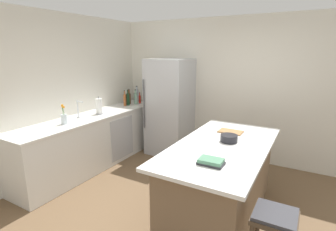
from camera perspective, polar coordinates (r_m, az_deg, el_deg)
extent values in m
plane|color=brown|center=(3.40, 3.44, -21.93)|extent=(7.20, 7.20, 0.00)
cube|color=silver|center=(4.92, 15.47, 5.44)|extent=(6.00, 0.10, 2.60)
cube|color=silver|center=(4.46, -25.78, 3.71)|extent=(0.10, 6.00, 2.60)
cube|color=silver|center=(4.77, -15.94, -5.46)|extent=(0.64, 2.95, 0.89)
cube|color=white|center=(4.64, -16.31, -0.10)|extent=(0.67, 2.98, 0.03)
cube|color=#B2B5BA|center=(4.81, -10.10, -4.95)|extent=(0.01, 0.60, 0.75)
cube|color=#7A6047|center=(3.33, 11.55, -14.07)|extent=(0.86, 1.84, 0.88)
cube|color=white|center=(3.15, 11.96, -6.68)|extent=(1.02, 2.04, 0.04)
cube|color=#B7BABF|center=(5.06, 0.39, 1.89)|extent=(0.77, 0.74, 1.86)
cylinder|color=#4C4C51|center=(4.90, -5.36, 2.53)|extent=(0.02, 0.02, 0.93)
cube|color=#473828|center=(2.49, 22.62, -20.20)|extent=(0.36, 0.36, 0.04)
cube|color=#38383D|center=(2.47, 22.70, -19.53)|extent=(0.34, 0.34, 0.03)
cylinder|color=silver|center=(4.51, -19.20, -0.39)|extent=(0.05, 0.05, 0.02)
cylinder|color=silver|center=(4.48, -19.35, 1.46)|extent=(0.02, 0.02, 0.28)
cylinder|color=silver|center=(4.41, -18.97, 2.91)|extent=(0.14, 0.02, 0.02)
cylinder|color=silver|center=(4.20, -22.02, -0.77)|extent=(0.09, 0.09, 0.15)
cylinder|color=#4C7F3D|center=(4.19, -22.19, 0.45)|extent=(0.01, 0.03, 0.21)
sphere|color=orange|center=(4.17, -22.33, 1.84)|extent=(0.04, 0.04, 0.04)
cylinder|color=#4C7F3D|center=(4.17, -22.20, 0.55)|extent=(0.01, 0.02, 0.23)
sphere|color=orange|center=(4.15, -22.34, 2.11)|extent=(0.04, 0.04, 0.04)
cylinder|color=#4C7F3D|center=(4.17, -21.99, 0.37)|extent=(0.01, 0.04, 0.20)
sphere|color=orange|center=(4.15, -22.12, 1.75)|extent=(0.04, 0.04, 0.04)
cylinder|color=gray|center=(4.70, -14.93, 0.41)|extent=(0.14, 0.14, 0.01)
cylinder|color=white|center=(4.67, -15.03, 2.03)|extent=(0.11, 0.11, 0.26)
cylinder|color=gray|center=(4.64, -15.15, 3.85)|extent=(0.02, 0.02, 0.04)
cylinder|color=silver|center=(5.67, -6.90, 4.37)|extent=(0.07, 0.07, 0.26)
cylinder|color=silver|center=(5.65, -6.95, 6.03)|extent=(0.04, 0.04, 0.07)
cylinder|color=black|center=(5.64, -6.96, 6.43)|extent=(0.04, 0.04, 0.01)
cylinder|color=red|center=(5.51, -6.27, 3.57)|extent=(0.05, 0.05, 0.16)
cylinder|color=red|center=(5.49, -6.30, 4.69)|extent=(0.02, 0.02, 0.06)
cylinder|color=black|center=(5.48, -6.31, 5.06)|extent=(0.02, 0.02, 0.01)
cylinder|color=#8CB79E|center=(5.45, -7.17, 3.76)|extent=(0.07, 0.07, 0.22)
cylinder|color=#8CB79E|center=(5.43, -7.21, 5.26)|extent=(0.03, 0.03, 0.07)
cylinder|color=black|center=(5.42, -7.22, 5.66)|extent=(0.04, 0.04, 0.01)
cylinder|color=#5B3319|center=(5.44, -8.59, 3.67)|extent=(0.07, 0.07, 0.22)
cylinder|color=#5B3319|center=(5.42, -8.65, 5.24)|extent=(0.03, 0.03, 0.08)
cylinder|color=black|center=(5.41, -8.67, 5.75)|extent=(0.03, 0.03, 0.01)
cylinder|color=#19381E|center=(5.33, -8.87, 3.56)|extent=(0.07, 0.07, 0.24)
cylinder|color=#19381E|center=(5.30, -8.93, 5.19)|extent=(0.03, 0.03, 0.07)
cylinder|color=black|center=(5.30, -8.94, 5.60)|extent=(0.03, 0.03, 0.01)
cylinder|color=#994C23|center=(5.28, -9.53, 3.37)|extent=(0.06, 0.06, 0.23)
cylinder|color=#994C23|center=(5.25, -9.60, 4.99)|extent=(0.02, 0.02, 0.07)
cylinder|color=black|center=(5.25, -9.62, 5.44)|extent=(0.02, 0.02, 0.01)
cube|color=#2D2D33|center=(2.59, 9.48, -10.38)|extent=(0.25, 0.16, 0.03)
cube|color=#4C7F60|center=(2.58, 9.51, -9.79)|extent=(0.24, 0.17, 0.03)
cylinder|color=black|center=(3.24, 13.34, -4.94)|extent=(0.21, 0.21, 0.09)
cube|color=#9E7042|center=(3.62, 13.69, -3.50)|extent=(0.32, 0.21, 0.02)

